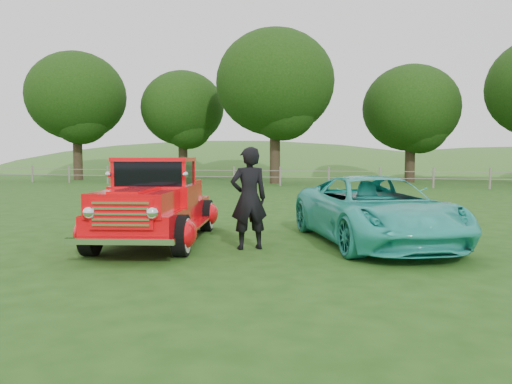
% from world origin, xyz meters
% --- Properties ---
extents(ground, '(140.00, 140.00, 0.00)m').
position_xyz_m(ground, '(0.00, 0.00, 0.00)').
color(ground, '#1F4512').
rests_on(ground, ground).
extents(distant_hills, '(116.00, 60.00, 18.00)m').
position_xyz_m(distant_hills, '(-4.08, 59.46, -4.55)').
color(distant_hills, '#3C6726').
rests_on(distant_hills, ground).
extents(fence_line, '(48.00, 0.12, 1.20)m').
position_xyz_m(fence_line, '(0.00, 22.00, 0.60)').
color(fence_line, slate).
rests_on(fence_line, ground).
extents(tree_far_west, '(7.60, 7.60, 9.93)m').
position_xyz_m(tree_far_west, '(-20.00, 26.00, 6.49)').
color(tree_far_west, black).
rests_on(tree_far_west, ground).
extents(tree_mid_west, '(6.40, 6.40, 8.46)m').
position_xyz_m(tree_mid_west, '(-12.00, 28.00, 5.55)').
color(tree_mid_west, black).
rests_on(tree_mid_west, ground).
extents(tree_near_west, '(8.00, 8.00, 10.42)m').
position_xyz_m(tree_near_west, '(-4.00, 25.00, 6.80)').
color(tree_near_west, black).
rests_on(tree_near_west, ground).
extents(tree_near_east, '(6.80, 6.80, 8.33)m').
position_xyz_m(tree_near_east, '(5.00, 29.00, 5.25)').
color(tree_near_east, black).
rests_on(tree_near_east, ground).
extents(red_pickup, '(2.96, 5.23, 1.78)m').
position_xyz_m(red_pickup, '(-1.34, 1.27, 0.80)').
color(red_pickup, black).
rests_on(red_pickup, ground).
extents(teal_sedan, '(4.13, 5.52, 1.39)m').
position_xyz_m(teal_sedan, '(3.11, 2.24, 0.70)').
color(teal_sedan, '#2EB8A8').
rests_on(teal_sedan, ground).
extents(man, '(0.87, 0.78, 1.99)m').
position_xyz_m(man, '(0.76, 0.98, 0.99)').
color(man, black).
rests_on(man, ground).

